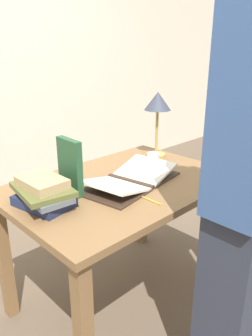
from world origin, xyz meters
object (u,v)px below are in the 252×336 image
book_standing_upright (70,167)px  pencil (149,200)px  open_book (131,180)px  person_reader (249,199)px  book_stack_tall (43,193)px  reading_lamp (158,106)px  coffee_mug (153,161)px

book_standing_upright → pencil: book_standing_upright is taller
open_book → pencil: bearing=-121.4°
pencil → person_reader: size_ratio=0.08×
open_book → book_standing_upright: bearing=148.2°
book_stack_tall → reading_lamp: 0.94m
reading_lamp → coffee_mug: reading_lamp is taller
open_book → book_standing_upright: book_standing_upright is taller
open_book → book_stack_tall: (-0.46, 0.09, 0.04)m
book_standing_upright → pencil: (0.21, -0.32, -0.13)m
book_standing_upright → pencil: size_ratio=1.89×
book_stack_tall → coffee_mug: size_ratio=3.24×
book_stack_tall → open_book: bearing=-10.6°
book_standing_upright → coffee_mug: bearing=-2.0°
book_stack_tall → coffee_mug: 0.71m
book_stack_tall → pencil: size_ratio=2.19×
pencil → person_reader: bearing=-84.7°
open_book → person_reader: size_ratio=0.33×
open_book → book_standing_upright: size_ratio=2.19×
reading_lamp → coffee_mug: 0.36m
pencil → person_reader: person_reader is taller
open_book → reading_lamp: 0.57m
open_book → pencil: (-0.08, -0.20, -0.02)m
open_book → person_reader: bearing=-103.3°
book_standing_upright → coffee_mug: size_ratio=2.80×
coffee_mug → book_standing_upright: bearing=175.8°
coffee_mug → person_reader: 0.79m
book_stack_tall → coffee_mug: book_stack_tall is taller
reading_lamp → coffee_mug: size_ratio=4.27×
open_book → coffee_mug: size_ratio=6.13×
reading_lamp → open_book: bearing=-154.7°
book_standing_upright → reading_lamp: (0.72, 0.09, 0.19)m
book_standing_upright → book_stack_tall: bearing=-167.5°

